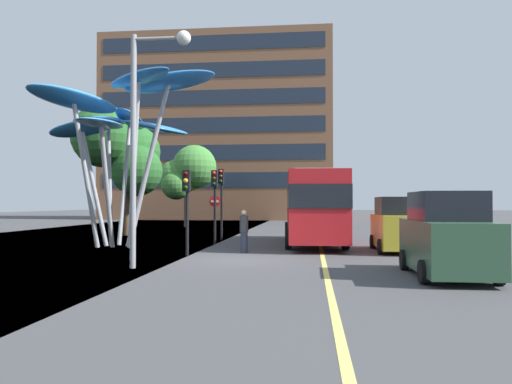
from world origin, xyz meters
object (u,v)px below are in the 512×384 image
traffic_light_kerb_near (187,194)px  street_lamp (148,115)px  traffic_light_kerb_far (215,191)px  traffic_light_island_mid (221,189)px  leaf_sculpture (119,115)px  no_entry_sign (215,210)px  car_parked_near (446,237)px  car_parked_mid (398,226)px  pedestrian (244,231)px  red_bus (313,204)px

traffic_light_kerb_near → street_lamp: size_ratio=0.44×
traffic_light_kerb_far → traffic_light_island_mid: size_ratio=0.94×
traffic_light_island_mid → street_lamp: street_lamp is taller
leaf_sculpture → no_entry_sign: (3.73, 4.06, -4.44)m
leaf_sculpture → traffic_light_island_mid: 6.75m
leaf_sculpture → traffic_light_kerb_near: 6.72m
leaf_sculpture → street_lamp: 8.53m
car_parked_near → street_lamp: size_ratio=0.59×
no_entry_sign → car_parked_mid: bearing=-31.4°
street_lamp → traffic_light_kerb_far: bearing=87.8°
car_parked_mid → no_entry_sign: no_entry_sign is taller
pedestrian → no_entry_sign: bearing=110.4°
leaf_sculpture → car_parked_near: 15.77m
traffic_light_island_mid → no_entry_sign: traffic_light_island_mid is taller
red_bus → no_entry_sign: bearing=157.9°
traffic_light_kerb_near → street_lamp: 4.38m
red_bus → no_entry_sign: 5.60m
red_bus → car_parked_mid: bearing=-42.6°
red_bus → pedestrian: (-2.76, -4.40, -1.09)m
traffic_light_kerb_near → car_parked_mid: 8.71m
traffic_light_kerb_near → traffic_light_island_mid: (-0.12, 8.12, 0.40)m
car_parked_mid → traffic_light_island_mid: bearing=146.4°
traffic_light_island_mid → red_bus: bearing=-25.8°
leaf_sculpture → traffic_light_kerb_far: leaf_sculpture is taller
leaf_sculpture → traffic_light_island_mid: bearing=47.0°
traffic_light_kerb_near → pedestrian: size_ratio=1.89×
traffic_light_kerb_near → traffic_light_island_mid: 8.13m
red_bus → traffic_light_island_mid: 5.48m
traffic_light_kerb_near → car_parked_near: size_ratio=0.76×
traffic_light_kerb_far → street_lamp: 9.31m
red_bus → car_parked_near: size_ratio=2.37×
no_entry_sign → car_parked_near: bearing=-54.9°
leaf_sculpture → street_lamp: leaf_sculpture is taller
leaf_sculpture → pedestrian: leaf_sculpture is taller
car_parked_near → street_lamp: bearing=174.4°
traffic_light_kerb_far → traffic_light_island_mid: (-0.16, 2.75, 0.17)m
car_parked_near → traffic_light_island_mid: bearing=123.6°
red_bus → car_parked_mid: (3.45, -3.17, -0.90)m
car_parked_mid → traffic_light_kerb_near: bearing=-162.5°
traffic_light_kerb_near → traffic_light_island_mid: traffic_light_island_mid is taller
red_bus → traffic_light_kerb_near: red_bus is taller
traffic_light_kerb_far → street_lamp: (-0.35, -9.07, 2.09)m
traffic_light_kerb_near → car_parked_near: bearing=-28.7°
red_bus → traffic_light_kerb_near: 7.48m
car_parked_mid → pedestrian: 6.33m
traffic_light_kerb_near → no_entry_sign: traffic_light_kerb_near is taller
traffic_light_kerb_near → pedestrian: traffic_light_kerb_near is taller
leaf_sculpture → no_entry_sign: size_ratio=3.49×
red_bus → street_lamp: (-5.07, -9.46, 2.73)m
red_bus → traffic_light_kerb_far: (-4.72, -0.39, 0.64)m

